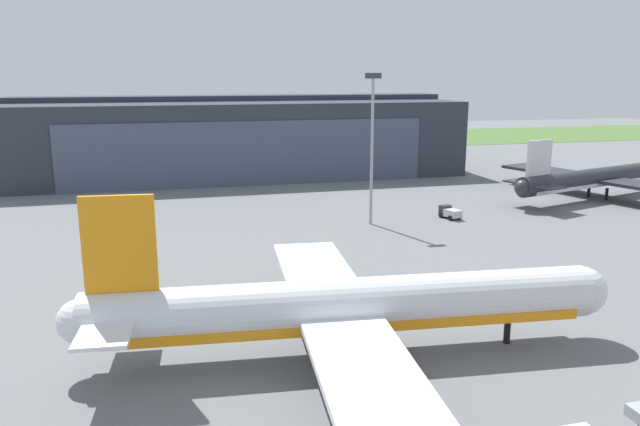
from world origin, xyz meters
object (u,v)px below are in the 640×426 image
object	(u,v)px
airliner_near_left	(348,307)
apron_light_mast	(372,139)
maintenance_hangar	(236,136)
stair_truck	(450,212)
airliner_far_right	(604,177)

from	to	relation	value
airliner_near_left	apron_light_mast	xyz separation A→B (m)	(16.80, 42.15, 8.86)
airliner_near_left	apron_light_mast	world-z (taller)	apron_light_mast
maintenance_hangar	stair_truck	bearing A→B (deg)	-65.34
stair_truck	maintenance_hangar	bearing A→B (deg)	114.66
airliner_near_left	airliner_far_right	bearing A→B (deg)	37.78
maintenance_hangar	stair_truck	xyz separation A→B (m)	(26.50, -57.70, -7.40)
stair_truck	airliner_far_right	bearing A→B (deg)	13.15
maintenance_hangar	airliner_near_left	distance (m)	100.30
airliner_far_right	apron_light_mast	size ratio (longest dim) A/B	2.02
stair_truck	apron_light_mast	xyz separation A→B (m)	(-13.40, -0.28, 11.99)
maintenance_hangar	airliner_near_left	bearing A→B (deg)	-92.12
airliner_far_right	apron_light_mast	world-z (taller)	apron_light_mast
airliner_far_right	airliner_near_left	world-z (taller)	airliner_near_left
airliner_far_right	apron_light_mast	distance (m)	50.12
maintenance_hangar	apron_light_mast	world-z (taller)	apron_light_mast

